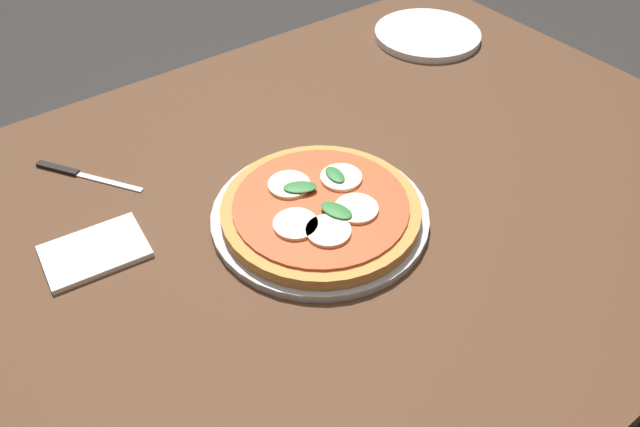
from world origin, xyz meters
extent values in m
cube|color=#4C301E|center=(0.00, 0.00, 0.75)|extent=(1.35, 0.93, 0.04)
cube|color=#4C301E|center=(-0.59, -0.38, 0.37)|extent=(0.07, 0.07, 0.73)
cylinder|color=#B2B2B7|center=(0.02, 0.03, 0.78)|extent=(0.30, 0.30, 0.01)
cylinder|color=#C6843F|center=(0.02, 0.03, 0.79)|extent=(0.27, 0.27, 0.02)
cylinder|color=#CC4723|center=(0.02, 0.03, 0.80)|extent=(0.24, 0.24, 0.00)
cylinder|color=beige|center=(0.07, 0.05, 0.81)|extent=(0.06, 0.06, 0.00)
cylinder|color=beige|center=(0.05, 0.08, 0.81)|extent=(0.06, 0.06, 0.00)
cylinder|color=beige|center=(-0.01, 0.07, 0.81)|extent=(0.06, 0.06, 0.00)
cylinder|color=beige|center=(-0.03, 0.01, 0.81)|extent=(0.06, 0.06, 0.00)
cylinder|color=beige|center=(0.04, -0.02, 0.81)|extent=(0.06, 0.06, 0.00)
ellipsoid|color=#286B2D|center=(-0.03, 0.00, 0.81)|extent=(0.03, 0.04, 0.00)
ellipsoid|color=#286B2D|center=(0.02, 0.06, 0.81)|extent=(0.04, 0.05, 0.00)
ellipsoid|color=#286B2D|center=(0.03, -0.01, 0.81)|extent=(0.05, 0.05, 0.00)
cylinder|color=white|center=(-0.47, -0.28, 0.78)|extent=(0.21, 0.21, 0.01)
cube|color=white|center=(0.30, -0.10, 0.78)|extent=(0.14, 0.10, 0.01)
cube|color=black|center=(0.28, -0.30, 0.78)|extent=(0.05, 0.07, 0.01)
cube|color=silver|center=(0.22, -0.22, 0.77)|extent=(0.07, 0.10, 0.00)
camera|label=1|loc=(0.40, 0.54, 1.37)|focal=35.17mm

